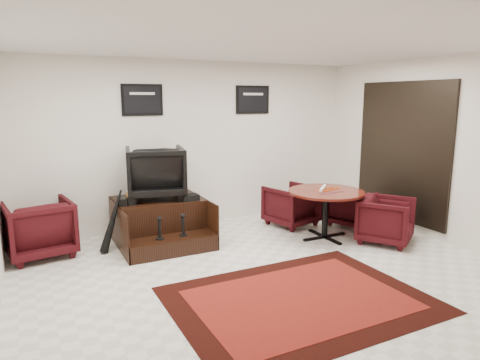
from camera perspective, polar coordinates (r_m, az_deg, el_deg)
name	(u,v)px	position (r m, az deg, el deg)	size (l,w,h in m)	color
ground	(269,272)	(5.56, 3.83, -12.19)	(6.00, 6.00, 0.00)	white
room_shell	(293,130)	(5.46, 7.12, 6.66)	(6.02, 5.02, 2.81)	silver
area_rug	(299,300)	(4.90, 7.94, -15.53)	(2.74, 2.05, 0.01)	black
shine_podium	(160,222)	(6.68, -10.63, -5.57)	(1.30, 1.34, 0.67)	black
shine_chair	(155,170)	(6.64, -11.21, 1.38)	(0.85, 0.80, 0.88)	black
shoes_pair	(126,200)	(6.40, -14.94, -2.66)	(0.24, 0.30, 0.11)	black
polish_kit	(190,197)	(6.46, -6.70, -2.32)	(0.26, 0.18, 0.09)	black
umbrella_black	(112,220)	(6.36, -16.65, -5.19)	(0.35, 0.13, 0.94)	black
umbrella_hooked	(111,223)	(6.44, -16.84, -5.54)	(0.31, 0.11, 0.82)	black
armchair_side	(39,226)	(6.58, -25.22, -5.54)	(0.85, 0.79, 0.87)	black
meeting_table	(326,196)	(6.79, 11.38, -2.16)	(1.17, 1.17, 0.76)	#440F09
table_chair_back	(291,203)	(7.47, 6.84, -3.08)	(0.75, 0.71, 0.78)	black
table_chair_window	(352,207)	(7.63, 14.67, -3.46)	(0.66, 0.61, 0.67)	black
table_chair_corner	(386,218)	(6.89, 18.91, -4.84)	(0.75, 0.70, 0.77)	black
paper_roll	(323,188)	(6.83, 10.97, -1.07)	(0.05, 0.05, 0.42)	silver
table_clutter	(329,190)	(6.78, 11.74, -1.35)	(0.57, 0.38, 0.01)	#EE570D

